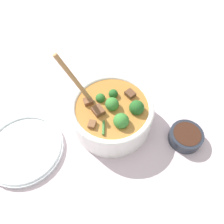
# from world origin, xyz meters

# --- Properties ---
(ground_plane) EXTENTS (4.00, 4.00, 0.00)m
(ground_plane) POSITION_xyz_m (0.00, 0.00, 0.00)
(ground_plane) COLOR silver
(stew_bowl) EXTENTS (0.26, 0.23, 0.23)m
(stew_bowl) POSITION_xyz_m (-0.00, 0.00, 0.05)
(stew_bowl) COLOR white
(stew_bowl) RESTS_ON ground_plane
(condiment_bowl) EXTENTS (0.09, 0.09, 0.04)m
(condiment_bowl) POSITION_xyz_m (-0.22, -0.01, 0.02)
(condiment_bowl) COLOR #232833
(condiment_bowl) RESTS_ON ground_plane
(empty_plate) EXTENTS (0.22, 0.22, 0.02)m
(empty_plate) POSITION_xyz_m (0.21, 0.16, 0.01)
(empty_plate) COLOR white
(empty_plate) RESTS_ON ground_plane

